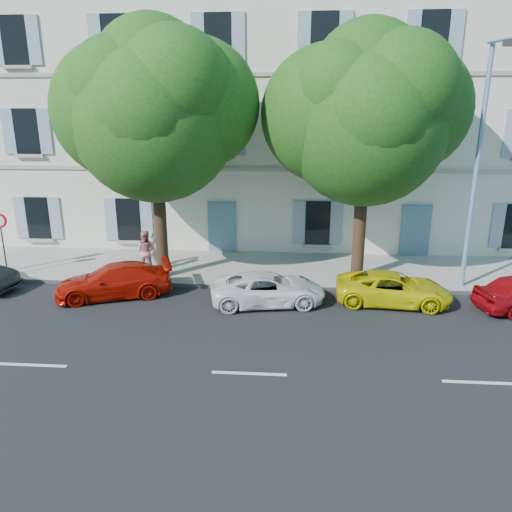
# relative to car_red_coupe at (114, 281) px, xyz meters

# --- Properties ---
(ground) EXTENTS (90.00, 90.00, 0.00)m
(ground) POSITION_rel_car_red_coupe_xyz_m (5.44, -1.11, -0.61)
(ground) COLOR black
(sidewalk) EXTENTS (36.00, 4.50, 0.15)m
(sidewalk) POSITION_rel_car_red_coupe_xyz_m (5.44, 3.34, -0.53)
(sidewalk) COLOR #A09E96
(sidewalk) RESTS_ON ground
(kerb) EXTENTS (36.00, 0.16, 0.16)m
(kerb) POSITION_rel_car_red_coupe_xyz_m (5.44, 1.17, -0.53)
(kerb) COLOR #9E998E
(kerb) RESTS_ON ground
(building) EXTENTS (28.00, 7.00, 12.00)m
(building) POSITION_rel_car_red_coupe_xyz_m (5.44, 9.09, 5.39)
(building) COLOR beige
(building) RESTS_ON ground
(car_red_coupe) EXTENTS (4.50, 2.97, 1.21)m
(car_red_coupe) POSITION_rel_car_red_coupe_xyz_m (0.00, 0.00, 0.00)
(car_red_coupe) COLOR #A51004
(car_red_coupe) RESTS_ON ground
(car_white_coupe) EXTENTS (4.29, 2.49, 1.12)m
(car_white_coupe) POSITION_rel_car_red_coupe_xyz_m (5.68, -0.28, -0.04)
(car_white_coupe) COLOR white
(car_white_coupe) RESTS_ON ground
(car_yellow_supercar) EXTENTS (4.16, 2.18, 1.12)m
(car_yellow_supercar) POSITION_rel_car_red_coupe_xyz_m (10.11, 0.08, -0.05)
(car_yellow_supercar) COLOR #DBCB09
(car_yellow_supercar) RESTS_ON ground
(tree_left) EXTENTS (6.10, 6.10, 9.46)m
(tree_left) POSITION_rel_car_red_coupe_xyz_m (1.34, 1.93, 5.63)
(tree_left) COLOR #3A2819
(tree_left) RESTS_ON sidewalk
(tree_right) EXTENTS (6.00, 6.00, 9.25)m
(tree_right) POSITION_rel_car_red_coupe_xyz_m (9.10, 2.32, 5.47)
(tree_right) COLOR #3A2819
(tree_right) RESTS_ON sidewalk
(road_sign) EXTENTS (0.59, 0.12, 2.58)m
(road_sign) POSITION_rel_car_red_coupe_xyz_m (-4.98, 1.49, 1.40)
(road_sign) COLOR #383A3D
(road_sign) RESTS_ON sidewalk
(street_lamp) EXTENTS (0.42, 1.86, 8.68)m
(street_lamp) POSITION_rel_car_red_coupe_xyz_m (13.01, 1.51, 4.46)
(street_lamp) COLOR #7293BF
(street_lamp) RESTS_ON sidewalk
(pedestrian_a) EXTENTS (0.70, 0.62, 1.60)m
(pedestrian_a) POSITION_rel_car_red_coupe_xyz_m (0.59, 2.99, 0.34)
(pedestrian_a) COLOR white
(pedestrian_a) RESTS_ON sidewalk
(pedestrian_b) EXTENTS (0.85, 0.66, 1.75)m
(pedestrian_b) POSITION_rel_car_red_coupe_xyz_m (0.48, 2.43, 0.42)
(pedestrian_b) COLOR #CF848B
(pedestrian_b) RESTS_ON sidewalk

